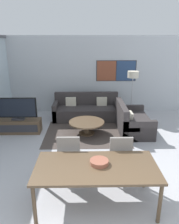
{
  "coord_description": "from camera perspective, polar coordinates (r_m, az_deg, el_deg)",
  "views": [
    {
      "loc": [
        -0.23,
        -2.03,
        2.68
      ],
      "look_at": [
        -0.13,
        3.11,
        0.95
      ],
      "focal_mm": 35.0,
      "sensor_mm": 36.0,
      "label": 1
    }
  ],
  "objects": [
    {
      "name": "wall_back",
      "position": [
        8.26,
        0.67,
        9.72
      ],
      "size": [
        7.11,
        0.09,
        2.8
      ],
      "color": "silver",
      "rests_on": "ground_plane"
    },
    {
      "name": "area_rug",
      "position": [
        6.53,
        -0.74,
        -5.59
      ],
      "size": [
        2.43,
        1.96,
        0.01
      ],
      "color": "#473D38",
      "rests_on": "ground_plane"
    },
    {
      "name": "tv_console",
      "position": [
        6.87,
        -17.86,
        -3.47
      ],
      "size": [
        1.28,
        0.44,
        0.41
      ],
      "color": "brown",
      "rests_on": "ground_plane"
    },
    {
      "name": "television",
      "position": [
        6.69,
        -18.31,
        0.78
      ],
      "size": [
        1.12,
        0.2,
        0.67
      ],
      "color": "#2D2D33",
      "rests_on": "tv_console"
    },
    {
      "name": "sofa_main",
      "position": [
        7.71,
        -0.82,
        0.44
      ],
      "size": [
        2.27,
        0.92,
        0.87
      ],
      "color": "#383333",
      "rests_on": "ground_plane"
    },
    {
      "name": "sofa_side",
      "position": [
        6.73,
        10.76,
        -2.67
      ],
      "size": [
        0.92,
        1.57,
        0.87
      ],
      "rotation": [
        0.0,
        0.0,
        1.57
      ],
      "color": "#383333",
      "rests_on": "ground_plane"
    },
    {
      "name": "coffee_table",
      "position": [
        6.42,
        -0.75,
        -3.29
      ],
      "size": [
        1.04,
        1.04,
        0.38
      ],
      "color": "brown",
      "rests_on": "ground_plane"
    },
    {
      "name": "dining_table",
      "position": [
        3.65,
        1.77,
        -14.73
      ],
      "size": [
        1.98,
        0.97,
        0.74
      ],
      "color": "brown",
      "rests_on": "ground_plane"
    },
    {
      "name": "dining_chair_left",
      "position": [
        4.35,
        -5.32,
        -11.1
      ],
      "size": [
        0.46,
        0.46,
        0.97
      ],
      "color": "gray",
      "rests_on": "ground_plane"
    },
    {
      "name": "dining_chair_centre",
      "position": [
        4.36,
        7.88,
        -11.17
      ],
      "size": [
        0.46,
        0.46,
        0.97
      ],
      "color": "gray",
      "rests_on": "ground_plane"
    },
    {
      "name": "fruit_bowl",
      "position": [
        3.65,
        2.55,
        -12.86
      ],
      "size": [
        0.31,
        0.31,
        0.07
      ],
      "color": "#995642",
      "rests_on": "dining_table"
    },
    {
      "name": "floor_lamp",
      "position": [
        7.52,
        11.27,
        8.7
      ],
      "size": [
        0.37,
        0.37,
        1.66
      ],
      "color": "#2D2D33",
      "rests_on": "ground_plane"
    }
  ]
}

